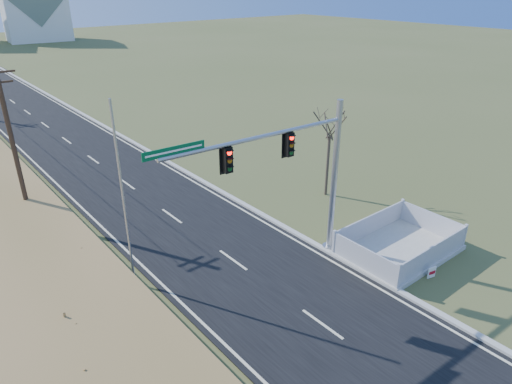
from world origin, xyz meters
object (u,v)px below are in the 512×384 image
at_px(traffic_signal_mast, 305,173).
at_px(bare_tree, 331,123).
at_px(fence_enclosure, 398,248).
at_px(open_sign, 432,272).
at_px(flagpole, 126,218).

bearing_deg(traffic_signal_mast, bare_tree, 37.54).
height_order(fence_enclosure, open_sign, fence_enclosure).
height_order(flagpole, bare_tree, flagpole).
distance_m(open_sign, flagpole, 14.11).
relative_size(flagpole, bare_tree, 1.44).
height_order(traffic_signal_mast, open_sign, traffic_signal_mast).
bearing_deg(open_sign, bare_tree, 86.24).
bearing_deg(bare_tree, flagpole, -175.90).
distance_m(traffic_signal_mast, open_sign, 7.56).
xyz_separation_m(traffic_signal_mast, fence_enclosure, (4.41, -2.58, -4.46)).
bearing_deg(bare_tree, traffic_signal_mast, -145.96).
relative_size(fence_enclosure, open_sign, 10.53).
bearing_deg(fence_enclosure, traffic_signal_mast, 150.17).
bearing_deg(fence_enclosure, flagpole, 152.75).
relative_size(fence_enclosure, bare_tree, 1.00).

